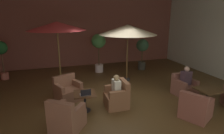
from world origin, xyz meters
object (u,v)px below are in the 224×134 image
(potted_tree_left_corner, at_px, (1,53))
(open_laptop, at_px, (86,94))
(armchair_front_left_north, at_px, (68,91))
(patron_by_window, at_px, (186,77))
(patio_umbrella_tall_red, at_px, (128,30))
(patron_blue_shirt, at_px, (116,86))
(patio_umbrella_center_beige, at_px, (57,26))
(potted_tree_mid_right, at_px, (99,45))
(armchair_front_right_south, at_px, (195,108))
(armchair_front_left_south, at_px, (117,97))
(cafe_table_front_right, at_px, (208,93))
(iced_drink_cup, at_px, (84,92))
(potted_tree_mid_left, at_px, (142,50))
(cafe_table_front_left, at_px, (85,97))
(armchair_front_left_east, at_px, (67,118))
(armchair_front_right_east, at_px, (184,87))

(potted_tree_left_corner, height_order, open_laptop, potted_tree_left_corner)
(armchair_front_left_north, relative_size, patron_by_window, 1.48)
(patio_umbrella_tall_red, bearing_deg, patron_blue_shirt, -119.17)
(patio_umbrella_tall_red, relative_size, patio_umbrella_center_beige, 0.95)
(potted_tree_left_corner, relative_size, patron_blue_shirt, 2.67)
(potted_tree_left_corner, height_order, potted_tree_mid_right, potted_tree_mid_right)
(armchair_front_left_north, distance_m, armchair_front_right_south, 4.14)
(armchair_front_left_north, xyz_separation_m, armchair_front_left_south, (1.50, -0.99, 0.01))
(cafe_table_front_right, height_order, iced_drink_cup, iced_drink_cup)
(potted_tree_left_corner, distance_m, patron_by_window, 7.94)
(armchair_front_left_north, xyz_separation_m, armchair_front_right_south, (3.41, -2.34, -0.01))
(potted_tree_mid_right, height_order, iced_drink_cup, potted_tree_mid_right)
(patio_umbrella_center_beige, height_order, patron_blue_shirt, patio_umbrella_center_beige)
(potted_tree_mid_right, bearing_deg, cafe_table_front_right, -62.97)
(patio_umbrella_center_beige, height_order, iced_drink_cup, patio_umbrella_center_beige)
(patio_umbrella_center_beige, relative_size, patron_by_window, 3.79)
(patio_umbrella_tall_red, distance_m, potted_tree_mid_left, 2.28)
(armchair_front_right_south, height_order, potted_tree_left_corner, potted_tree_left_corner)
(patron_by_window, bearing_deg, cafe_table_front_right, -83.82)
(cafe_table_front_left, relative_size, armchair_front_left_east, 0.68)
(patron_blue_shirt, bearing_deg, potted_tree_left_corner, 134.71)
(cafe_table_front_left, bearing_deg, open_laptop, -90.00)
(potted_tree_mid_right, bearing_deg, armchair_front_left_south, -95.00)
(armchair_front_left_east, relative_size, open_laptop, 3.32)
(iced_drink_cup, bearing_deg, armchair_front_right_south, -23.89)
(armchair_front_left_east, height_order, potted_tree_mid_right, potted_tree_mid_right)
(potted_tree_mid_left, bearing_deg, patio_umbrella_tall_red, -136.34)
(armchair_front_left_south, relative_size, open_laptop, 2.75)
(cafe_table_front_left, relative_size, armchair_front_right_east, 0.88)
(armchair_front_left_south, relative_size, patron_blue_shirt, 1.31)
(armchair_front_right_east, bearing_deg, cafe_table_front_right, -83.82)
(cafe_table_front_left, height_order, armchair_front_left_north, armchair_front_left_north)
(armchair_front_left_north, bearing_deg, cafe_table_front_left, -65.40)
(armchair_front_left_north, relative_size, patio_umbrella_center_beige, 0.39)
(cafe_table_front_right, xyz_separation_m, armchair_front_right_south, (-0.88, -0.50, -0.16))
(armchair_front_left_south, relative_size, armchair_front_right_east, 1.08)
(cafe_table_front_right, height_order, potted_tree_mid_left, potted_tree_mid_left)
(potted_tree_mid_left, bearing_deg, patron_blue_shirt, -126.43)
(patron_blue_shirt, bearing_deg, patio_umbrella_tall_red, 60.83)
(armchair_front_right_east, xyz_separation_m, patio_umbrella_center_beige, (-4.34, 2.54, 2.16))
(armchair_front_left_east, height_order, patron_by_window, patron_by_window)
(cafe_table_front_right, distance_m, potted_tree_left_corner, 8.57)
(patron_blue_shirt, bearing_deg, cafe_table_front_left, 178.62)
(open_laptop, bearing_deg, potted_tree_mid_right, 71.08)
(armchair_front_right_east, distance_m, potted_tree_mid_left, 3.63)
(armchair_front_left_east, height_order, potted_tree_mid_left, potted_tree_mid_left)
(cafe_table_front_left, height_order, potted_tree_mid_right, potted_tree_mid_right)
(patron_by_window, bearing_deg, patio_umbrella_tall_red, 122.78)
(patio_umbrella_center_beige, xyz_separation_m, patron_by_window, (4.35, -2.58, -1.74))
(cafe_table_front_left, height_order, patio_umbrella_center_beige, patio_umbrella_center_beige)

